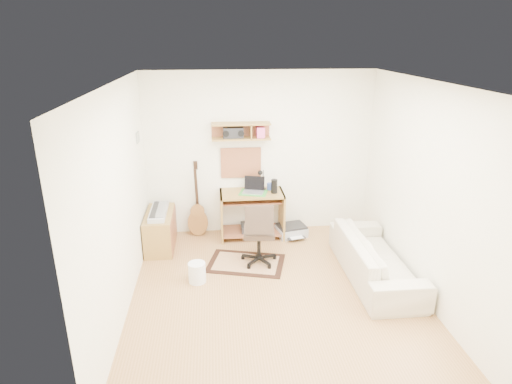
{
  "coord_description": "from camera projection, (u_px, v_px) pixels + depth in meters",
  "views": [
    {
      "loc": [
        -0.72,
        -4.7,
        3.08
      ],
      "look_at": [
        -0.15,
        1.05,
        1.0
      ],
      "focal_mm": 30.61,
      "sensor_mm": 36.0,
      "label": 1
    }
  ],
  "objects": [
    {
      "name": "speaker",
      "position": [
        274.0,
        186.0,
        6.8
      ],
      "size": [
        0.1,
        0.1,
        0.22
      ],
      "primitive_type": "cylinder",
      "color": "black",
      "rests_on": "desk"
    },
    {
      "name": "sofa",
      "position": [
        376.0,
        251.0,
        5.79
      ],
      "size": [
        0.56,
        1.92,
        0.75
      ],
      "primitive_type": "imported",
      "rotation": [
        0.0,
        0.0,
        1.57
      ],
      "color": "beige",
      "rests_on": "floor"
    },
    {
      "name": "music_keyboard",
      "position": [
        159.0,
        211.0,
        6.55
      ],
      "size": [
        0.24,
        0.76,
        0.07
      ],
      "primitive_type": "cube",
      "color": "#B2B5BA",
      "rests_on": "cabinet"
    },
    {
      "name": "desk",
      "position": [
        252.0,
        215.0,
        6.98
      ],
      "size": [
        1.0,
        0.55,
        0.75
      ],
      "primitive_type": null,
      "color": "olive",
      "rests_on": "floor"
    },
    {
      "name": "ceiling",
      "position": [
        280.0,
        83.0,
        4.63
      ],
      "size": [
        3.6,
        4.0,
        0.01
      ],
      "primitive_type": "cube",
      "color": "white",
      "rests_on": "ground"
    },
    {
      "name": "cabinet",
      "position": [
        160.0,
        230.0,
        6.66
      ],
      "size": [
        0.4,
        0.9,
        0.55
      ],
      "primitive_type": "cube",
      "color": "olive",
      "rests_on": "floor"
    },
    {
      "name": "boombox",
      "position": [
        233.0,
        133.0,
        6.65
      ],
      "size": [
        0.31,
        0.14,
        0.16
      ],
      "primitive_type": "cube",
      "color": "black",
      "rests_on": "wall_shelf"
    },
    {
      "name": "right_wall",
      "position": [
        426.0,
        193.0,
        5.23
      ],
      "size": [
        0.01,
        4.0,
        2.6
      ],
      "primitive_type": "cube",
      "color": "white",
      "rests_on": "ground"
    },
    {
      "name": "pencil_cup",
      "position": [
        269.0,
        186.0,
        6.96
      ],
      "size": [
        0.08,
        0.08,
        0.11
      ],
      "primitive_type": "cylinder",
      "color": "#324997",
      "rests_on": "desk"
    },
    {
      "name": "cork_board",
      "position": [
        241.0,
        163.0,
        6.94
      ],
      "size": [
        0.64,
        0.03,
        0.49
      ],
      "primitive_type": "cube",
      "color": "tan",
      "rests_on": "back_wall"
    },
    {
      "name": "printer",
      "position": [
        291.0,
        231.0,
        7.1
      ],
      "size": [
        0.52,
        0.44,
        0.17
      ],
      "primitive_type": "cube",
      "rotation": [
        0.0,
        0.0,
        0.22
      ],
      "color": "#A5A8AA",
      "rests_on": "floor"
    },
    {
      "name": "guitar",
      "position": [
        197.0,
        200.0,
        6.95
      ],
      "size": [
        0.34,
        0.23,
        1.23
      ],
      "primitive_type": null,
      "rotation": [
        0.0,
        0.0,
        -0.08
      ],
      "color": "#925F2D",
      "rests_on": "floor"
    },
    {
      "name": "floor",
      "position": [
        276.0,
        294.0,
        5.51
      ],
      "size": [
        3.6,
        4.0,
        0.01
      ],
      "primitive_type": "cube",
      "color": "#AD7C48",
      "rests_on": "ground"
    },
    {
      "name": "left_wall",
      "position": [
        119.0,
        203.0,
        4.9
      ],
      "size": [
        0.01,
        4.0,
        2.6
      ],
      "primitive_type": "cube",
      "color": "white",
      "rests_on": "ground"
    },
    {
      "name": "wall_shelf",
      "position": [
        241.0,
        131.0,
        6.66
      ],
      "size": [
        0.9,
        0.25,
        0.26
      ],
      "primitive_type": "cube",
      "color": "olive",
      "rests_on": "back_wall"
    },
    {
      "name": "laptop",
      "position": [
        253.0,
        186.0,
        6.8
      ],
      "size": [
        0.39,
        0.39,
        0.24
      ],
      "primitive_type": null,
      "rotation": [
        0.0,
        0.0,
        -0.27
      ],
      "color": "silver",
      "rests_on": "desk"
    },
    {
      "name": "task_chair",
      "position": [
        259.0,
        232.0,
        6.12
      ],
      "size": [
        0.53,
        0.53,
        0.95
      ],
      "primitive_type": null,
      "rotation": [
        0.0,
        0.0,
        -0.09
      ],
      "color": "#35291F",
      "rests_on": "floor"
    },
    {
      "name": "desk_lamp",
      "position": [
        263.0,
        179.0,
        6.95
      ],
      "size": [
        0.11,
        0.11,
        0.33
      ],
      "primitive_type": null,
      "color": "black",
      "rests_on": "desk"
    },
    {
      "name": "back_wall",
      "position": [
        260.0,
        154.0,
        6.95
      ],
      "size": [
        3.6,
        0.01,
        2.6
      ],
      "primitive_type": "cube",
      "color": "white",
      "rests_on": "ground"
    },
    {
      "name": "rug",
      "position": [
        246.0,
        263.0,
        6.24
      ],
      "size": [
        1.2,
        0.95,
        0.01
      ],
      "primitive_type": "cube",
      "rotation": [
        0.0,
        0.0,
        -0.26
      ],
      "color": "#CFBB8B",
      "rests_on": "floor"
    },
    {
      "name": "waste_basket",
      "position": [
        197.0,
        272.0,
        5.74
      ],
      "size": [
        0.28,
        0.28,
        0.27
      ],
      "primitive_type": "cylinder",
      "rotation": [
        0.0,
        0.0,
        0.25
      ],
      "color": "white",
      "rests_on": "floor"
    },
    {
      "name": "wall_photo",
      "position": [
        138.0,
        137.0,
        6.17
      ],
      "size": [
        0.02,
        0.2,
        0.15
      ],
      "primitive_type": "cube",
      "color": "#4C8CBF",
      "rests_on": "left_wall"
    }
  ]
}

